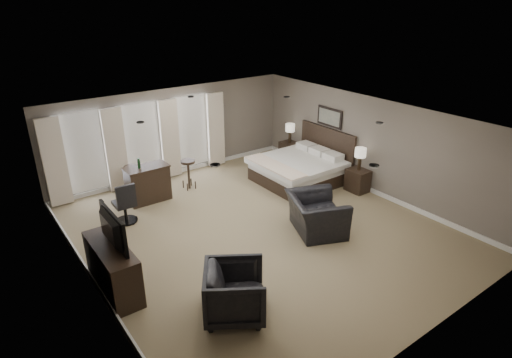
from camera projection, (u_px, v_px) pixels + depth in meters
room at (259, 179)px, 9.43m from camera, size 7.60×8.60×2.64m
window_bay at (143, 143)px, 11.96m from camera, size 5.25×0.20×2.30m
bed at (299, 159)px, 12.21m from camera, size 2.25×2.15×1.43m
nightstand_near at (358, 180)px, 11.79m from camera, size 0.47×0.58×0.63m
nightstand_far at (289, 152)px, 13.93m from camera, size 0.47×0.58×0.63m
lamp_near at (360, 159)px, 11.54m from camera, size 0.31×0.31×0.63m
lamp_far at (290, 133)px, 13.68m from camera, size 0.30×0.30×0.62m
wall_art at (329, 117)px, 12.41m from camera, size 0.04×0.96×0.56m
dresser at (113, 268)px, 7.77m from camera, size 0.52×1.62×0.94m
tv at (109, 243)px, 7.55m from camera, size 0.67×1.16×0.15m
armchair_near at (317, 208)px, 9.69m from camera, size 1.31×1.56×1.16m
armchair_far at (235, 290)px, 7.13m from camera, size 1.33×1.34×1.02m
bar_counter at (148, 184)px, 11.17m from camera, size 1.12×0.58×0.97m
bar_stool_left at (132, 179)px, 11.67m from camera, size 0.40×0.40×0.77m
bar_stool_right at (189, 174)px, 11.90m from camera, size 0.52×0.52×0.84m
desk_chair at (124, 202)px, 10.10m from camera, size 0.54×0.54×1.04m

